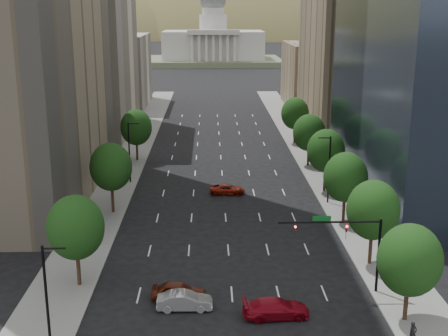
{
  "coord_description": "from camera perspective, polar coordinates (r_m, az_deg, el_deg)",
  "views": [
    {
      "loc": [
        -1.91,
        -18.16,
        24.92
      ],
      "look_at": [
        -0.36,
        43.7,
        8.0
      ],
      "focal_mm": 47.47,
      "sensor_mm": 36.0,
      "label": 1
    }
  ],
  "objects": [
    {
      "name": "tree_left_0",
      "position": [
        55.04,
        -14.1,
        -5.58
      ],
      "size": [
        5.2,
        5.2,
        8.75
      ],
      "color": "#382316",
      "rests_on": "ground"
    },
    {
      "name": "tree_right_3",
      "position": [
        82.0,
        9.8,
        1.65
      ],
      "size": [
        5.2,
        5.2,
        8.89
      ],
      "color": "#382316",
      "rests_on": "ground"
    },
    {
      "name": "tree_right_1",
      "position": [
        59.61,
        14.16,
        -3.95
      ],
      "size": [
        5.2,
        5.2,
        8.75
      ],
      "color": "#382316",
      "rests_on": "ground"
    },
    {
      "name": "streetlight_rn",
      "position": [
        77.4,
        10.05,
        0.02
      ],
      "size": [
        1.7,
        0.2,
        9.0
      ],
      "color": "black",
      "rests_on": "ground"
    },
    {
      "name": "foothills",
      "position": [
        621.8,
        1.97,
        9.49
      ],
      "size": [
        720.0,
        413.0,
        263.0
      ],
      "color": "olive",
      "rests_on": "ground"
    },
    {
      "name": "car_silver",
      "position": [
        51.59,
        -3.81,
        -12.64
      ],
      "size": [
        4.73,
        1.65,
        1.56
      ],
      "primitive_type": "imported",
      "rotation": [
        0.0,
        0.0,
        1.57
      ],
      "color": "#A5A4A9",
      "rests_on": "ground"
    },
    {
      "name": "car_red_near",
      "position": [
        50.49,
        5.03,
        -13.3
      ],
      "size": [
        5.74,
        2.76,
        1.61
      ],
      "primitive_type": "imported",
      "rotation": [
        0.0,
        0.0,
        1.66
      ],
      "color": "maroon",
      "rests_on": "ground"
    },
    {
      "name": "sidewalk_left",
      "position": [
        83.13,
        -10.79,
        -2.38
      ],
      "size": [
        6.0,
        200.0,
        0.15
      ],
      "primitive_type": "cube",
      "color": "slate",
      "rests_on": "ground"
    },
    {
      "name": "car_maroon",
      "position": [
        53.08,
        -4.4,
        -11.76
      ],
      "size": [
        4.95,
        2.37,
        1.63
      ],
      "primitive_type": "imported",
      "rotation": [
        0.0,
        0.0,
        1.48
      ],
      "color": "#4D1A0C",
      "rests_on": "ground"
    },
    {
      "name": "tree_right_2",
      "position": [
        70.73,
        11.62,
        -0.88
      ],
      "size": [
        5.2,
        5.2,
        8.61
      ],
      "color": "#382316",
      "rests_on": "ground"
    },
    {
      "name": "tree_right_5",
      "position": [
        110.99,
        6.85,
        5.24
      ],
      "size": [
        5.2,
        5.2,
        8.75
      ],
      "color": "#382316",
      "rests_on": "ground"
    },
    {
      "name": "tree_left_1",
      "position": [
        73.67,
        -10.83,
        0.1
      ],
      "size": [
        5.2,
        5.2,
        8.97
      ],
      "color": "#382316",
      "rests_on": "ground"
    },
    {
      "name": "sidewalk_right",
      "position": [
        83.84,
        10.62,
        -2.22
      ],
      "size": [
        6.0,
        200.0,
        0.15
      ],
      "primitive_type": "cube",
      "color": "slate",
      "rests_on": "ground"
    },
    {
      "name": "filler_right",
      "position": [
        154.46,
        8.71,
        8.83
      ],
      "size": [
        14.0,
        26.0,
        16.0
      ],
      "primitive_type": "cube",
      "color": "#8C7759",
      "rests_on": "ground"
    },
    {
      "name": "tree_right_0",
      "position": [
        49.97,
        17.45,
        -8.46
      ],
      "size": [
        5.2,
        5.2,
        8.39
      ],
      "color": "#382316",
      "rests_on": "ground"
    },
    {
      "name": "streetlight_ls",
      "position": [
        44.63,
        -16.62,
        -12.13
      ],
      "size": [
        1.7,
        0.2,
        9.0
      ],
      "color": "black",
      "rests_on": "ground"
    },
    {
      "name": "tree_left_2",
      "position": [
        98.8,
        -8.46,
        3.89
      ],
      "size": [
        5.2,
        5.2,
        8.68
      ],
      "color": "#382316",
      "rests_on": "ground"
    },
    {
      "name": "streetlight_ln",
      "position": [
        86.32,
        -9.07,
        1.65
      ],
      "size": [
        1.7,
        0.2,
        9.0
      ],
      "color": "black",
      "rests_on": "ground"
    },
    {
      "name": "parking_tan_right",
      "position": [
        121.59,
        11.54,
        10.31
      ],
      "size": [
        14.0,
        30.0,
        30.0
      ],
      "primitive_type": "cube",
      "color": "#8C7759",
      "rests_on": "ground"
    },
    {
      "name": "traffic_signal",
      "position": [
        53.51,
        12.2,
        -6.73
      ],
      "size": [
        9.12,
        0.4,
        7.38
      ],
      "color": "black",
      "rests_on": "ground"
    },
    {
      "name": "filler_left",
      "position": [
        156.69,
        -10.04,
        9.23
      ],
      "size": [
        14.0,
        26.0,
        18.0
      ],
      "primitive_type": "cube",
      "color": "beige",
      "rests_on": "ground"
    },
    {
      "name": "car_red_far",
      "position": [
        81.37,
        0.32,
        -2.05
      ],
      "size": [
        4.83,
        2.31,
        1.33
      ],
      "primitive_type": "imported",
      "rotation": [
        0.0,
        0.0,
        1.55
      ],
      "color": "maroon",
      "rests_on": "ground"
    },
    {
      "name": "midrise_cream_left",
      "position": [
        123.56,
        -12.46,
        11.5
      ],
      "size": [
        14.0,
        30.0,
        35.0
      ],
      "primitive_type": "cube",
      "color": "beige",
      "rests_on": "ground"
    },
    {
      "name": "tree_right_4",
      "position": [
        95.52,
        8.2,
        3.38
      ],
      "size": [
        5.2,
        5.2,
        8.46
      ],
      "color": "#382316",
      "rests_on": "ground"
    },
    {
      "name": "capitol",
      "position": [
        268.37,
        -1.05,
        11.8
      ],
      "size": [
        60.0,
        40.0,
        35.2
      ],
      "color": "#596647",
      "rests_on": "ground"
    }
  ]
}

